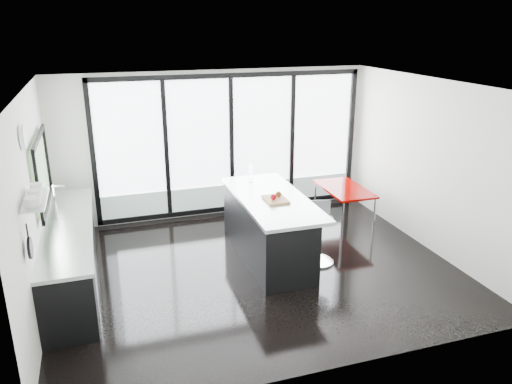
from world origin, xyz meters
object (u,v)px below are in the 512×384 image
object	(u,v)px
bar_stool_near	(319,240)
red_table	(343,205)
island	(267,226)
bar_stool_far	(291,238)

from	to	relation	value
bar_stool_near	red_table	distance (m)	1.80
island	red_table	distance (m)	2.06
island	bar_stool_near	bearing A→B (deg)	-35.20
bar_stool_near	bar_stool_far	world-z (taller)	bar_stool_near
bar_stool_far	red_table	bearing A→B (deg)	27.12
island	red_table	size ratio (longest dim) A/B	1.93
island	red_table	world-z (taller)	island
bar_stool_near	red_table	size ratio (longest dim) A/B	0.60
island	red_table	xyz separation A→B (m)	(1.84, 0.90, -0.17)
island	bar_stool_far	distance (m)	0.42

